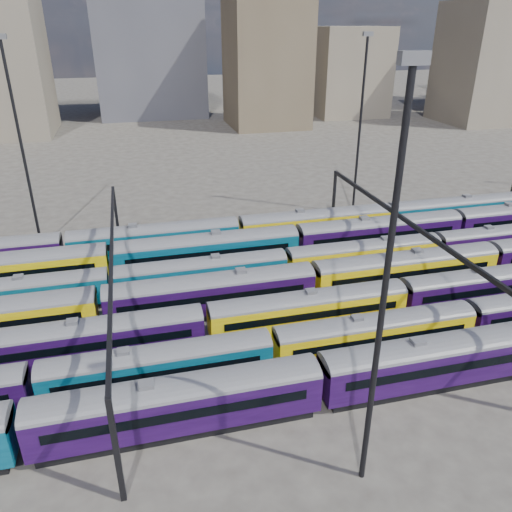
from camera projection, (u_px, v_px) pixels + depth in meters
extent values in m
plane|color=#3E3A35|center=(315.00, 300.00, 52.81)|extent=(500.00, 500.00, 0.00)
cube|color=black|center=(181.00, 425.00, 35.96)|extent=(19.39, 2.52, 0.71)
cube|color=#1B0633|center=(179.00, 405.00, 35.18)|extent=(20.41, 2.96, 2.96)
cylinder|color=#4C4C51|center=(177.00, 389.00, 34.55)|extent=(20.41, 2.96, 2.96)
cube|color=black|center=(181.00, 416.00, 33.71)|extent=(17.96, 0.06, 0.77)
cube|color=black|center=(176.00, 388.00, 36.34)|extent=(17.96, 0.06, 0.77)
cube|color=slate|center=(177.00, 380.00, 34.21)|extent=(1.02, 0.92, 0.36)
cube|color=black|center=(439.00, 379.00, 40.63)|extent=(19.39, 2.52, 0.71)
cube|color=#1B0633|center=(442.00, 360.00, 39.85)|extent=(20.41, 2.96, 2.96)
cylinder|color=#4C4C51|center=(445.00, 345.00, 39.22)|extent=(20.41, 2.96, 2.96)
cube|color=black|center=(454.00, 368.00, 38.38)|extent=(17.96, 0.06, 0.77)
cube|color=black|center=(433.00, 346.00, 41.01)|extent=(17.96, 0.06, 0.77)
cube|color=slate|center=(447.00, 337.00, 38.88)|extent=(1.02, 0.92, 0.36)
cube|color=black|center=(161.00, 384.00, 40.13)|extent=(17.14, 2.22, 0.63)
cube|color=#053B52|center=(159.00, 368.00, 39.44)|extent=(18.04, 2.62, 2.62)
cylinder|color=#4C4C51|center=(157.00, 354.00, 38.88)|extent=(18.04, 2.62, 2.62)
cube|color=black|center=(160.00, 375.00, 38.14)|extent=(15.88, 0.06, 0.68)
cube|color=black|center=(157.00, 354.00, 40.47)|extent=(15.88, 0.06, 0.68)
cube|color=slate|center=(157.00, 347.00, 38.59)|extent=(0.90, 0.81, 0.32)
cube|color=black|center=(373.00, 350.00, 44.27)|extent=(17.14, 2.22, 0.63)
cube|color=#CBA908|center=(375.00, 335.00, 43.58)|extent=(18.04, 2.62, 2.62)
cylinder|color=#4C4C51|center=(376.00, 322.00, 43.03)|extent=(18.04, 2.62, 2.62)
cube|color=black|center=(382.00, 340.00, 42.28)|extent=(15.88, 0.06, 0.68)
cube|color=black|center=(368.00, 324.00, 44.61)|extent=(15.88, 0.06, 0.68)
cube|color=slate|center=(377.00, 315.00, 42.73)|extent=(0.90, 0.81, 0.32)
cube|color=black|center=(95.00, 357.00, 43.35)|extent=(17.96, 2.33, 0.66)
cube|color=#1B0633|center=(93.00, 341.00, 42.63)|extent=(18.90, 2.74, 2.74)
cylinder|color=#4C4C51|center=(90.00, 327.00, 42.04)|extent=(18.90, 2.74, 2.74)
cube|color=black|center=(91.00, 347.00, 41.27)|extent=(16.64, 0.06, 0.71)
cube|color=black|center=(93.00, 328.00, 43.71)|extent=(16.64, 0.06, 0.71)
cube|color=slate|center=(89.00, 320.00, 41.73)|extent=(0.95, 0.85, 0.33)
cube|color=black|center=(307.00, 326.00, 47.69)|extent=(17.96, 2.33, 0.66)
cube|color=#CBA908|center=(308.00, 311.00, 46.96)|extent=(18.90, 2.74, 2.74)
cylinder|color=#4C4C51|center=(309.00, 299.00, 46.38)|extent=(18.90, 2.74, 2.74)
cube|color=black|center=(313.00, 316.00, 45.60)|extent=(16.64, 0.06, 0.71)
cube|color=black|center=(303.00, 301.00, 48.04)|extent=(16.64, 0.06, 0.71)
cube|color=slate|center=(309.00, 292.00, 46.07)|extent=(0.95, 0.85, 0.33)
cube|color=black|center=(484.00, 301.00, 52.02)|extent=(17.96, 2.33, 0.66)
cube|color=#1B0633|center=(487.00, 287.00, 51.30)|extent=(18.90, 2.74, 2.74)
cylinder|color=#4C4C51|center=(490.00, 275.00, 50.71)|extent=(18.90, 2.74, 2.74)
cube|color=black|center=(497.00, 290.00, 49.94)|extent=(16.64, 0.06, 0.71)
cube|color=black|center=(479.00, 278.00, 52.38)|extent=(16.64, 0.06, 0.71)
cube|color=slate|center=(491.00, 268.00, 50.40)|extent=(0.95, 0.85, 0.33)
cube|color=black|center=(212.00, 311.00, 50.20)|extent=(19.63, 2.55, 0.72)
cube|color=#1B0633|center=(211.00, 295.00, 49.41)|extent=(20.67, 3.00, 3.00)
cylinder|color=#4C4C51|center=(211.00, 281.00, 48.77)|extent=(20.67, 3.00, 3.00)
cube|color=black|center=(214.00, 299.00, 47.92)|extent=(18.19, 0.06, 0.77)
cube|color=black|center=(209.00, 284.00, 50.59)|extent=(18.19, 0.06, 0.77)
cube|color=slate|center=(211.00, 274.00, 48.43)|extent=(1.03, 0.93, 0.36)
cube|color=black|center=(403.00, 286.00, 54.92)|extent=(19.63, 2.55, 0.72)
cube|color=#CBA908|center=(405.00, 271.00, 54.13)|extent=(20.67, 3.00, 3.00)
cylinder|color=#4C4C51|center=(407.00, 258.00, 53.50)|extent=(20.67, 3.00, 3.00)
cube|color=black|center=(413.00, 274.00, 52.65)|extent=(18.19, 0.06, 0.77)
cube|color=black|center=(398.00, 262.00, 55.31)|extent=(18.19, 0.06, 0.77)
cube|color=slate|center=(408.00, 252.00, 53.16)|extent=(1.03, 0.93, 0.36)
cube|color=black|center=(17.00, 310.00, 50.35)|extent=(17.44, 2.26, 0.64)
cube|color=#053B52|center=(14.00, 296.00, 49.65)|extent=(18.36, 2.66, 2.66)
cylinder|color=#4C4C51|center=(11.00, 284.00, 49.08)|extent=(18.36, 2.66, 2.66)
cube|color=black|center=(10.00, 300.00, 48.33)|extent=(16.15, 0.06, 0.69)
cube|color=black|center=(15.00, 287.00, 50.70)|extent=(16.15, 0.06, 0.69)
cube|color=slate|center=(9.00, 278.00, 48.78)|extent=(0.92, 0.83, 0.32)
cube|color=black|center=(203.00, 288.00, 54.56)|extent=(17.44, 2.26, 0.64)
cube|color=#053B52|center=(202.00, 275.00, 53.86)|extent=(18.36, 2.66, 2.66)
cylinder|color=#4C4C51|center=(202.00, 264.00, 53.30)|extent=(18.36, 2.66, 2.66)
cube|color=black|center=(204.00, 278.00, 52.54)|extent=(16.15, 0.06, 0.69)
cube|color=black|center=(200.00, 267.00, 54.91)|extent=(16.15, 0.06, 0.69)
cube|color=slate|center=(201.00, 258.00, 53.00)|extent=(0.92, 0.83, 0.32)
cube|color=black|center=(362.00, 269.00, 58.78)|extent=(17.44, 2.26, 0.64)
cube|color=#CBA908|center=(364.00, 256.00, 58.07)|extent=(18.36, 2.66, 2.66)
cylinder|color=#4C4C51|center=(365.00, 246.00, 57.51)|extent=(18.36, 2.66, 2.66)
cube|color=black|center=(369.00, 259.00, 56.75)|extent=(16.15, 0.06, 0.69)
cube|color=black|center=(359.00, 249.00, 59.12)|extent=(16.15, 0.06, 0.69)
cube|color=slate|center=(365.00, 240.00, 57.21)|extent=(0.92, 0.83, 0.32)
cube|color=black|center=(501.00, 253.00, 62.99)|extent=(17.44, 2.26, 0.64)
cube|color=#1B0633|center=(503.00, 241.00, 62.29)|extent=(18.36, 2.66, 2.66)
cylinder|color=#4C4C51|center=(506.00, 231.00, 61.72)|extent=(18.36, 2.66, 2.66)
cube|color=black|center=(511.00, 242.00, 60.97)|extent=(16.15, 0.06, 0.69)
cube|color=black|center=(497.00, 234.00, 63.34)|extent=(16.15, 0.06, 0.69)
cube|color=slate|center=(507.00, 225.00, 61.42)|extent=(0.92, 0.83, 0.32)
cube|color=black|center=(9.00, 289.00, 54.35)|extent=(20.33, 2.64, 0.75)
cube|color=#CBA908|center=(5.00, 273.00, 53.53)|extent=(21.40, 3.10, 3.10)
cylinder|color=#4C4C51|center=(2.00, 260.00, 52.87)|extent=(21.40, 3.10, 3.10)
cube|color=black|center=(1.00, 276.00, 52.00)|extent=(18.83, 0.06, 0.80)
cube|color=black|center=(7.00, 264.00, 54.75)|extent=(18.83, 0.06, 0.80)
cube|color=slate|center=(0.00, 253.00, 52.52)|extent=(1.07, 0.96, 0.37)
cube|color=black|center=(208.00, 267.00, 59.24)|extent=(20.33, 2.64, 0.75)
cube|color=#053B52|center=(208.00, 252.00, 58.42)|extent=(21.40, 3.10, 3.10)
cylinder|color=#4C4C51|center=(207.00, 240.00, 57.76)|extent=(21.40, 3.10, 3.10)
cube|color=black|center=(210.00, 255.00, 56.88)|extent=(18.83, 0.06, 0.80)
cube|color=black|center=(205.00, 244.00, 59.64)|extent=(18.83, 0.06, 0.80)
cube|color=slate|center=(207.00, 233.00, 57.41)|extent=(1.07, 0.96, 0.37)
cube|color=black|center=(377.00, 248.00, 64.13)|extent=(20.33, 2.64, 0.75)
cube|color=#1B0633|center=(379.00, 234.00, 63.31)|extent=(21.40, 3.10, 3.10)
cylinder|color=#4C4C51|center=(380.00, 223.00, 62.65)|extent=(21.40, 3.10, 3.10)
cube|color=black|center=(385.00, 236.00, 61.77)|extent=(18.83, 0.06, 0.80)
cube|color=black|center=(374.00, 227.00, 64.53)|extent=(18.83, 0.06, 0.80)
cube|color=slate|center=(381.00, 217.00, 62.30)|extent=(1.07, 0.96, 0.37)
cube|color=black|center=(157.00, 255.00, 62.36)|extent=(19.52, 2.53, 0.72)
cube|color=#053B52|center=(155.00, 241.00, 61.57)|extent=(20.54, 2.98, 2.98)
cylinder|color=#4C4C51|center=(154.00, 230.00, 60.94)|extent=(20.54, 2.98, 2.98)
cube|color=black|center=(156.00, 243.00, 60.10)|extent=(18.08, 0.06, 0.77)
cube|color=black|center=(154.00, 234.00, 62.75)|extent=(18.08, 0.06, 0.77)
cube|color=slate|center=(154.00, 224.00, 60.60)|extent=(1.03, 0.92, 0.36)
cube|color=black|center=(316.00, 238.00, 67.06)|extent=(19.52, 2.53, 0.72)
cube|color=#CBA908|center=(316.00, 225.00, 66.27)|extent=(20.54, 2.98, 2.98)
cylinder|color=#4C4C51|center=(317.00, 215.00, 65.64)|extent=(20.54, 2.98, 2.98)
cube|color=black|center=(321.00, 227.00, 64.80)|extent=(18.08, 0.06, 0.77)
cube|color=black|center=(313.00, 219.00, 67.45)|extent=(18.08, 0.06, 0.77)
cube|color=slate|center=(317.00, 209.00, 65.30)|extent=(1.03, 0.92, 0.36)
cube|color=black|center=(454.00, 224.00, 71.76)|extent=(19.52, 2.53, 0.72)
cube|color=#053B52|center=(456.00, 212.00, 70.97)|extent=(20.54, 2.98, 2.98)
cylinder|color=#4C4C51|center=(458.00, 202.00, 70.34)|extent=(20.54, 2.98, 2.98)
cube|color=black|center=(463.00, 213.00, 69.50)|extent=(18.08, 0.06, 0.77)
cube|color=black|center=(450.00, 206.00, 72.14)|extent=(18.08, 0.06, 0.77)
cube|color=slate|center=(459.00, 197.00, 70.00)|extent=(1.03, 0.92, 0.36)
cube|color=black|center=(116.00, 451.00, 29.12)|extent=(0.35, 0.35, 8.00)
cube|color=black|center=(117.00, 217.00, 64.21)|extent=(0.35, 0.35, 8.00)
cube|color=black|center=(111.00, 253.00, 45.05)|extent=(0.30, 40.00, 0.45)
cube|color=black|center=(334.00, 198.00, 70.88)|extent=(0.35, 0.35, 8.00)
cube|color=black|center=(410.00, 223.00, 51.72)|extent=(0.30, 40.00, 0.45)
cylinder|color=black|center=(23.00, 152.00, 60.13)|extent=(0.36, 0.36, 25.00)
cube|color=slate|center=(0.00, 36.00, 54.69)|extent=(1.40, 0.50, 0.60)
cylinder|color=black|center=(382.00, 311.00, 27.08)|extent=(0.36, 0.36, 25.00)
cube|color=slate|center=(414.00, 58.00, 21.64)|extent=(1.40, 0.50, 0.60)
cylinder|color=black|center=(360.00, 131.00, 71.89)|extent=(0.36, 0.36, 25.00)
cube|color=slate|center=(368.00, 34.00, 66.45)|extent=(1.40, 0.50, 0.60)
cube|color=#38383F|center=(149.00, 56.00, 151.38)|extent=(31.45, 23.82, 34.83)
cube|color=brown|center=(266.00, 62.00, 135.43)|extent=(20.53, 21.40, 33.97)
cube|color=#665B4C|center=(347.00, 72.00, 153.67)|extent=(21.40, 20.66, 25.64)
cube|color=#665B4C|center=(478.00, 64.00, 140.47)|extent=(16.30, 22.06, 32.15)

